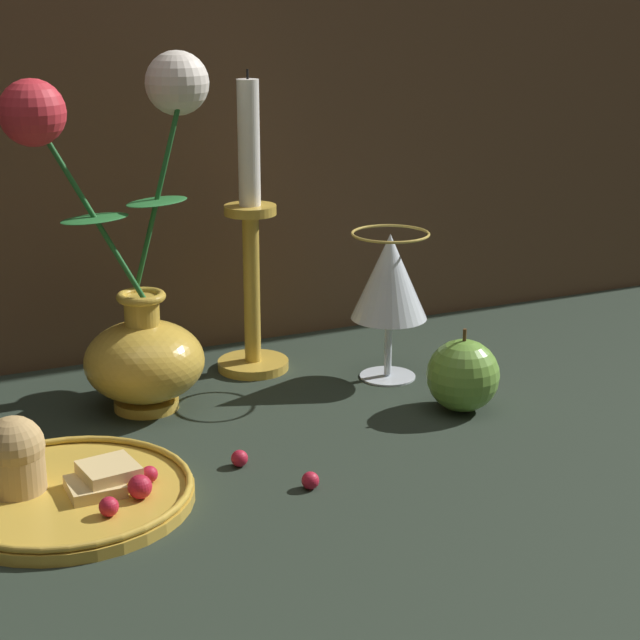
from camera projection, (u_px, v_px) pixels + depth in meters
The scene contains 10 objects.
ground_plane at pixel (272, 428), 1.03m from camera, with size 2.40×2.40×0.00m, color #232D23.
vase at pixel (136, 293), 1.04m from camera, with size 0.20×0.12×0.35m.
plate_with_pastries at pixel (58, 484), 0.88m from camera, with size 0.21×0.21×0.07m.
wine_glass at pixel (389, 281), 1.13m from camera, with size 0.08×0.08×0.16m.
candlestick at pixel (251, 254), 1.15m from camera, with size 0.08×0.08×0.33m.
apple_beside_vase at pixel (463, 375), 1.06m from camera, with size 0.07×0.07×0.09m.
berry_near_plate at pixel (486, 377), 1.14m from camera, with size 0.01×0.01×0.01m, color #AD192D.
berry_front_center at pixel (240, 458), 0.94m from camera, with size 0.02×0.02×0.02m, color #AD192D.
berry_by_glass_stem at pixel (310, 480), 0.90m from camera, with size 0.02×0.02×0.02m, color #AD192D.
berry_under_candlestick at pixel (455, 381), 1.13m from camera, with size 0.02×0.02×0.02m, color #AD192D.
Camera 1 is at (-0.35, -0.88, 0.41)m, focal length 60.00 mm.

